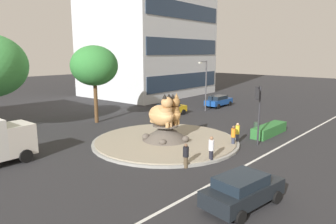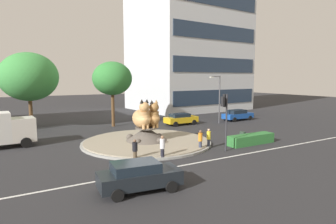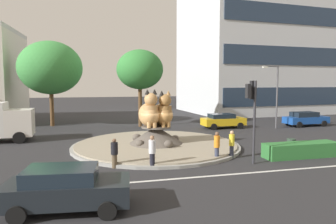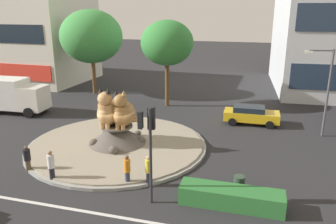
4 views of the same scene
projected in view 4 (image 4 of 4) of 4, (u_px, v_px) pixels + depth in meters
name	position (u px, v px, depth m)	size (l,w,h in m)	color
ground_plane	(118.00, 146.00, 22.77)	(160.00, 160.00, 0.00)	#28282B
lane_centreline	(53.00, 206.00, 15.83)	(112.00, 0.20, 0.01)	silver
roundabout_island	(118.00, 141.00, 22.66)	(11.99, 11.99, 1.51)	gray
cat_statue_calico	(109.00, 111.00, 22.10)	(1.70, 2.71, 2.67)	tan
cat_statue_tabby	(123.00, 113.00, 21.91)	(1.58, 2.59, 2.56)	#9E703D
traffic_light_mast	(149.00, 134.00, 15.23)	(0.71, 0.55, 4.73)	#2D2D33
clipped_hedge_strip	(231.00, 197.00, 15.73)	(4.85, 1.20, 0.90)	#2D7033
broadleaf_tree_behind_island	(91.00, 37.00, 35.31)	(6.57, 6.57, 8.98)	brown
second_tree_near_tower	(167.00, 43.00, 30.57)	(4.85, 4.85, 8.05)	brown
streetlight_arm	(325.00, 87.00, 23.53)	(1.93, 0.47, 6.32)	#4C4C51
pedestrian_black_shirt	(27.00, 159.00, 18.90)	(0.38, 0.38, 1.62)	brown
pedestrian_white_shirt	(51.00, 166.00, 17.81)	(0.38, 0.38, 1.80)	black
pedestrian_yellow_shirt	(149.00, 170.00, 17.40)	(0.34, 0.34, 1.72)	#33384C
pedestrian_orange_shirt	(127.00, 170.00, 17.44)	(0.35, 0.35, 1.72)	#33384C
sedan_on_far_lane	(251.00, 114.00, 27.01)	(4.37, 2.03, 1.47)	gold
delivery_box_truck	(10.00, 94.00, 29.79)	(6.56, 2.74, 3.10)	silver
litter_bin	(239.00, 184.00, 16.91)	(0.56, 0.56, 0.90)	#2D4233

